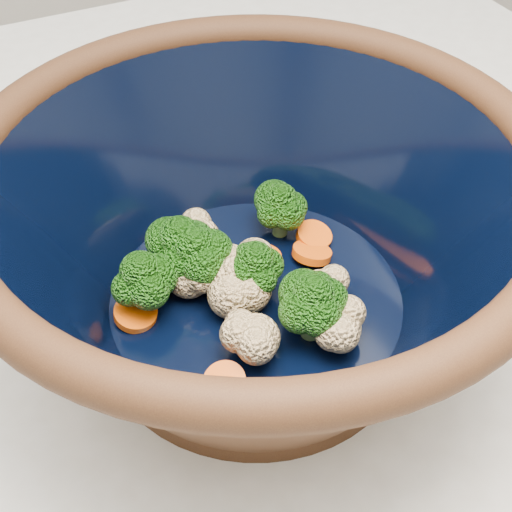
# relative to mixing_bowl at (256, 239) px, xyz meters

# --- Properties ---
(mixing_bowl) EXTENTS (0.43, 0.43, 0.16)m
(mixing_bowl) POSITION_rel_mixing_bowl_xyz_m (0.00, 0.00, 0.00)
(mixing_bowl) COLOR black
(mixing_bowl) RESTS_ON counter
(vegetable_pile) EXTENTS (0.17, 0.15, 0.06)m
(vegetable_pile) POSITION_rel_mixing_bowl_xyz_m (-0.01, 0.00, -0.03)
(vegetable_pile) COLOR #608442
(vegetable_pile) RESTS_ON mixing_bowl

